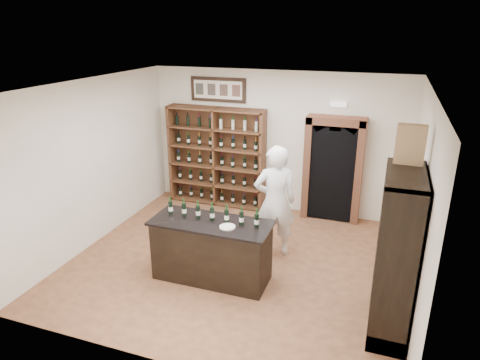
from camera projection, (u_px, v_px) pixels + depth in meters
name	position (u px, v px, depth m)	size (l,w,h in m)	color
floor	(236.00, 262.00, 7.39)	(5.50, 5.50, 0.00)	#975F3C
ceiling	(236.00, 86.00, 6.36)	(5.50, 5.50, 0.00)	white
wall_back	(276.00, 142.00, 9.09)	(5.50, 0.04, 3.00)	white
wall_left	(94.00, 163.00, 7.73)	(0.04, 5.00, 3.00)	white
wall_right	(420.00, 202.00, 6.02)	(0.04, 5.00, 3.00)	white
wine_shelf	(217.00, 156.00, 9.49)	(2.20, 0.38, 2.20)	#54331D
framed_picture	(218.00, 90.00, 9.11)	(1.25, 0.04, 0.52)	black
arched_doorway	(333.00, 167.00, 8.67)	(1.17, 0.35, 2.17)	black
emergency_light	(338.00, 104.00, 8.32)	(0.30, 0.10, 0.10)	white
tasting_counter	(212.00, 251.00, 6.75)	(1.88, 0.78, 1.00)	black
counter_bottle_0	(171.00, 208.00, 6.82)	(0.07, 0.07, 0.30)	black
counter_bottle_1	(184.00, 210.00, 6.74)	(0.07, 0.07, 0.30)	black
counter_bottle_2	(198.00, 212.00, 6.67)	(0.07, 0.07, 0.30)	black
counter_bottle_3	(212.00, 214.00, 6.59)	(0.07, 0.07, 0.30)	black
counter_bottle_4	(227.00, 216.00, 6.52)	(0.07, 0.07, 0.30)	black
counter_bottle_5	(241.00, 218.00, 6.44)	(0.07, 0.07, 0.30)	black
counter_bottle_6	(257.00, 221.00, 6.37)	(0.07, 0.07, 0.30)	black
side_cabinet	(396.00, 279.00, 5.55)	(0.48, 1.20, 2.20)	black
shopkeeper	(275.00, 202.00, 7.32)	(0.73, 0.48, 2.00)	white
plate	(227.00, 227.00, 6.39)	(0.24, 0.24, 0.02)	silver
wine_crate	(410.00, 145.00, 5.32)	(0.36, 0.15, 0.50)	#A28255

